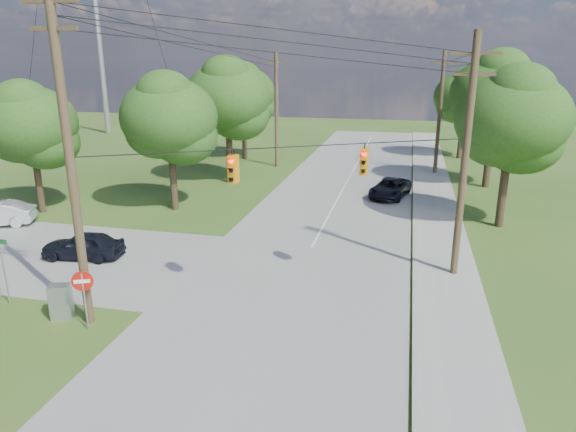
% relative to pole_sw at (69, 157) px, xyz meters
% --- Properties ---
extents(ground, '(140.00, 140.00, 0.00)m').
position_rel_pole_sw_xyz_m(ground, '(4.60, -0.40, -6.23)').
color(ground, '#31501A').
rests_on(ground, ground).
extents(main_road, '(10.00, 100.00, 0.03)m').
position_rel_pole_sw_xyz_m(main_road, '(6.60, 4.60, -6.21)').
color(main_road, gray).
rests_on(main_road, ground).
extents(sidewalk_east, '(2.60, 100.00, 0.12)m').
position_rel_pole_sw_xyz_m(sidewalk_east, '(13.30, 4.60, -6.17)').
color(sidewalk_east, '#9F9C95').
rests_on(sidewalk_east, ground).
extents(pole_sw, '(2.00, 0.32, 12.00)m').
position_rel_pole_sw_xyz_m(pole_sw, '(0.00, 0.00, 0.00)').
color(pole_sw, brown).
rests_on(pole_sw, ground).
extents(pole_ne, '(2.00, 0.32, 10.50)m').
position_rel_pole_sw_xyz_m(pole_ne, '(13.50, 7.60, -0.76)').
color(pole_ne, brown).
rests_on(pole_ne, ground).
extents(pole_north_e, '(2.00, 0.32, 10.00)m').
position_rel_pole_sw_xyz_m(pole_north_e, '(13.50, 29.60, -1.10)').
color(pole_north_e, brown).
rests_on(pole_north_e, ground).
extents(pole_north_w, '(2.00, 0.32, 10.00)m').
position_rel_pole_sw_xyz_m(pole_north_w, '(-0.40, 29.60, -1.10)').
color(pole_north_w, brown).
rests_on(pole_north_w, ground).
extents(power_lines, '(13.93, 29.62, 4.93)m').
position_rel_pole_sw_xyz_m(power_lines, '(6.10, 11.14, 2.93)').
color(power_lines, black).
rests_on(power_lines, ground).
extents(traffic_signals, '(4.91, 3.27, 1.05)m').
position_rel_pole_sw_xyz_m(traffic_signals, '(7.15, 4.03, -0.73)').
color(traffic_signals, orange).
rests_on(traffic_signals, ground).
extents(tree_w_near, '(6.00, 6.00, 8.40)m').
position_rel_pole_sw_xyz_m(tree_w_near, '(-3.40, 14.60, -0.30)').
color(tree_w_near, '#412E20').
rests_on(tree_w_near, ground).
extents(tree_w_mid, '(6.40, 6.40, 9.22)m').
position_rel_pole_sw_xyz_m(tree_w_mid, '(-2.40, 22.60, 0.35)').
color(tree_w_mid, '#412E20').
rests_on(tree_w_mid, ground).
extents(tree_w_far, '(6.00, 6.00, 8.73)m').
position_rel_pole_sw_xyz_m(tree_w_far, '(-4.40, 32.60, 0.02)').
color(tree_w_far, '#412E20').
rests_on(tree_w_far, ground).
extents(tree_e_near, '(6.20, 6.20, 8.81)m').
position_rel_pole_sw_xyz_m(tree_e_near, '(16.60, 15.60, 0.02)').
color(tree_e_near, '#412E20').
rests_on(tree_e_near, ground).
extents(tree_e_mid, '(6.60, 6.60, 9.64)m').
position_rel_pole_sw_xyz_m(tree_e_mid, '(17.10, 25.60, 0.68)').
color(tree_e_mid, '#412E20').
rests_on(tree_e_mid, ground).
extents(tree_e_far, '(5.80, 5.80, 8.32)m').
position_rel_pole_sw_xyz_m(tree_e_far, '(16.10, 37.60, -0.31)').
color(tree_e_far, '#412E20').
rests_on(tree_e_far, ground).
extents(tree_cross_n, '(5.60, 5.60, 7.91)m').
position_rel_pole_sw_xyz_m(tree_cross_n, '(-11.40, 12.10, -0.63)').
color(tree_cross_n, '#412E20').
rests_on(tree_cross_n, ground).
extents(car_cross_dark, '(4.05, 2.03, 1.33)m').
position_rel_pole_sw_xyz_m(car_cross_dark, '(-3.99, 5.57, -5.53)').
color(car_cross_dark, black).
rests_on(car_cross_dark, cross_road).
extents(car_main_north, '(3.12, 4.97, 1.28)m').
position_rel_pole_sw_xyz_m(car_main_north, '(10.10, 20.86, -5.56)').
color(car_main_north, black).
rests_on(car_main_north, main_road).
extents(control_cabinet, '(0.89, 0.77, 1.35)m').
position_rel_pole_sw_xyz_m(control_cabinet, '(-1.17, 0.03, -5.55)').
color(control_cabinet, '#979A9D').
rests_on(control_cabinet, ground).
extents(do_not_enter_sign, '(0.70, 0.34, 2.28)m').
position_rel_pole_sw_xyz_m(do_not_enter_sign, '(0.26, -0.50, -4.56)').
color(do_not_enter_sign, '#979A9D').
rests_on(do_not_enter_sign, ground).
extents(street_name_sign, '(0.82, 0.19, 2.77)m').
position_rel_pole_sw_xyz_m(street_name_sign, '(-4.02, 0.60, -4.47)').
color(street_name_sign, '#979A9D').
rests_on(street_name_sign, ground).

